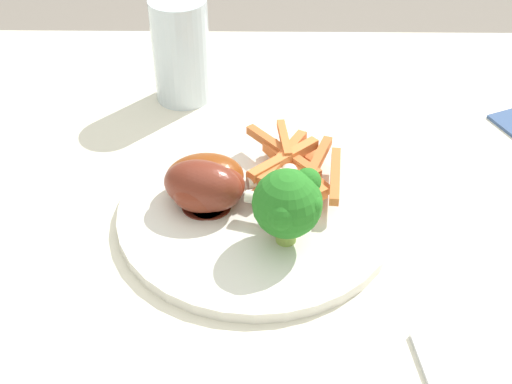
{
  "coord_description": "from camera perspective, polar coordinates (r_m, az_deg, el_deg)",
  "views": [
    {
      "loc": [
        -0.08,
        0.46,
        1.18
      ],
      "look_at": [
        -0.08,
        -0.04,
        0.77
      ],
      "focal_mm": 47.58,
      "sensor_mm": 36.0,
      "label": 1
    }
  ],
  "objects": [
    {
      "name": "carrot_fries_pile",
      "position": [
        0.69,
        2.99,
        1.9
      ],
      "size": [
        0.1,
        0.14,
        0.04
      ],
      "color": "orange",
      "rests_on": "dinner_plate"
    },
    {
      "name": "chicken_drumstick_far",
      "position": [
        0.67,
        -3.93,
        1.26
      ],
      "size": [
        0.14,
        0.07,
        0.04
      ],
      "color": "#5B220A",
      "rests_on": "dinner_plate"
    },
    {
      "name": "dinner_plate",
      "position": [
        0.67,
        -0.0,
        -1.73
      ],
      "size": [
        0.27,
        0.27,
        0.01
      ],
      "primitive_type": "cylinder",
      "color": "white",
      "rests_on": "dining_table"
    },
    {
      "name": "chicken_drumstick_extra",
      "position": [
        0.65,
        -3.43,
        0.28
      ],
      "size": [
        0.13,
        0.07,
        0.04
      ],
      "color": "#53190F",
      "rests_on": "dinner_plate"
    },
    {
      "name": "broccoli_floret_front",
      "position": [
        0.6,
        2.74,
        -1.02
      ],
      "size": [
        0.06,
        0.06,
        0.08
      ],
      "color": "#92B14A",
      "rests_on": "dinner_plate"
    },
    {
      "name": "dining_table",
      "position": [
        0.71,
        -6.28,
        -9.66
      ],
      "size": [
        1.28,
        0.89,
        0.74
      ],
      "color": "silver",
      "rests_on": "ground_plane"
    },
    {
      "name": "chicken_drumstick_near",
      "position": [
        0.65,
        -4.13,
        0.42
      ],
      "size": [
        0.13,
        0.07,
        0.05
      ],
      "color": "#4E1911",
      "rests_on": "dinner_plate"
    },
    {
      "name": "water_glass",
      "position": [
        0.83,
        -6.33,
        11.75
      ],
      "size": [
        0.07,
        0.07,
        0.13
      ],
      "primitive_type": "cylinder",
      "color": "silver",
      "rests_on": "dining_table"
    }
  ]
}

